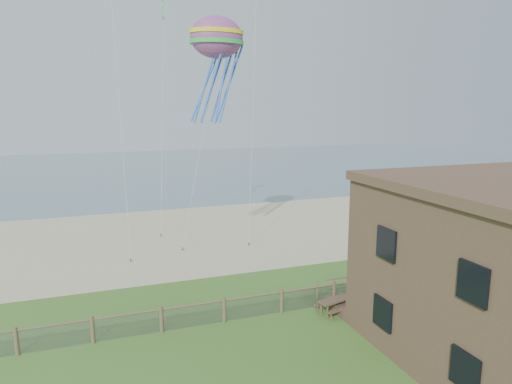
% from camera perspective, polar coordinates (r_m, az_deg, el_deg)
% --- Properties ---
extents(sand_beach, '(72.00, 20.00, 0.02)m').
position_cam_1_polar(sand_beach, '(37.74, -10.63, -5.46)').
color(sand_beach, tan).
rests_on(sand_beach, ground).
extents(ocean, '(160.00, 68.00, 0.02)m').
position_cam_1_polar(ocean, '(80.76, -15.66, 2.74)').
color(ocean, slate).
rests_on(ocean, ground).
extents(chainlink_fence, '(36.20, 0.20, 1.25)m').
position_cam_1_polar(chainlink_fence, '(22.80, -3.99, -14.63)').
color(chainlink_fence, brown).
rests_on(chainlink_fence, ground).
extents(motel_deck, '(15.00, 2.00, 0.50)m').
position_cam_1_polar(motel_deck, '(28.27, 23.45, -11.09)').
color(motel_deck, brown).
rests_on(motel_deck, ground).
extents(picnic_table, '(1.91, 1.61, 0.71)m').
position_cam_1_polar(picnic_table, '(23.97, 9.72, -13.99)').
color(picnic_table, brown).
rests_on(picnic_table, ground).
extents(octopus_kite, '(3.86, 3.06, 7.12)m').
position_cam_1_polar(octopus_kite, '(29.97, -4.88, 15.24)').
color(octopus_kite, '#F65A26').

